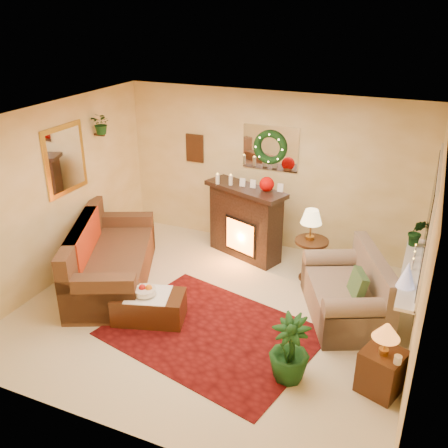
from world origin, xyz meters
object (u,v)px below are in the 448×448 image
at_px(end_table_square, 382,370).
at_px(coffee_table, 149,306).
at_px(sofa, 112,257).
at_px(side_table_round, 310,259).
at_px(fireplace, 245,224).
at_px(loveseat, 345,287).

relative_size(end_table_square, coffee_table, 0.55).
bearing_deg(end_table_square, sofa, 169.03).
relative_size(side_table_round, coffee_table, 0.71).
bearing_deg(fireplace, coffee_table, -81.79).
bearing_deg(sofa, coffee_table, -56.83).
bearing_deg(loveseat, end_table_square, -88.23).
xyz_separation_m(sofa, coffee_table, (0.98, -0.62, -0.22)).
bearing_deg(sofa, loveseat, -15.84).
xyz_separation_m(sofa, end_table_square, (3.93, -0.76, -0.16)).
bearing_deg(side_table_round, end_table_square, -57.42).
distance_m(side_table_round, end_table_square, 2.40).
distance_m(side_table_round, coffee_table, 2.51).
distance_m(sofa, coffee_table, 1.18).
bearing_deg(sofa, end_table_square, -35.53).
distance_m(fireplace, end_table_square, 3.43).
distance_m(sofa, loveseat, 3.33).
xyz_separation_m(fireplace, side_table_round, (1.17, -0.34, -0.22)).
xyz_separation_m(sofa, loveseat, (3.30, 0.51, -0.01)).
distance_m(fireplace, loveseat, 2.13).
bearing_deg(end_table_square, coffee_table, 177.25).
bearing_deg(coffee_table, side_table_round, 31.66).
height_order(sofa, loveseat, sofa).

